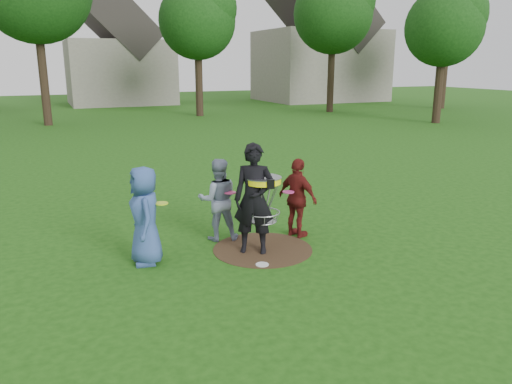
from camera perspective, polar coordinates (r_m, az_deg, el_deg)
name	(u,v)px	position (r m, az deg, el deg)	size (l,w,h in m)	color
ground	(263,249)	(9.08, 0.76, -6.55)	(100.00, 100.00, 0.00)	#19470F
dirt_patch	(263,249)	(9.08, 0.76, -6.53)	(1.80, 1.80, 0.01)	#47331E
player_blue	(145,216)	(8.43, -12.58, -2.66)	(0.81, 0.53, 1.65)	#345291
player_black	(254,199)	(8.66, -0.21, -0.81)	(0.71, 0.47, 1.95)	black
player_grey	(218,200)	(9.39, -4.35, -0.87)	(0.76, 0.59, 1.56)	#7F89A4
player_maroon	(298,198)	(9.55, 4.78, -0.70)	(0.90, 0.37, 1.53)	maroon
disc_on_grass	(262,265)	(8.40, 0.71, -8.31)	(0.22, 0.22, 0.02)	white
disc_golf_basket	(263,195)	(8.77, 0.79, -0.33)	(0.66, 0.67, 1.38)	#9EA0A5
held_discs	(238,193)	(8.88, -2.02, -0.10)	(2.63, 0.80, 0.28)	#C9EC1A
tree_row	(108,5)	(28.81, -16.59, 19.83)	(51.20, 17.42, 9.90)	#38281C
house_row	(145,51)	(41.63, -12.55, 15.42)	(44.50, 10.65, 11.62)	gray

